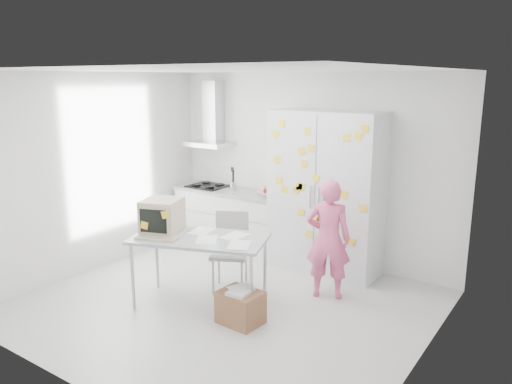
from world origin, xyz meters
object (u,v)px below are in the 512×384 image
Objects in this scene: person at (328,239)px; chair at (231,246)px; cardboard_box at (241,307)px; desk at (175,226)px.

chair is (-1.13, -0.44, -0.18)m from person.
cardboard_box is (0.66, -0.70, -0.37)m from chair.
person is at bearing -5.75° from chair.
person is 3.08× the size of cardboard_box.
person is 1.23m from chair.
person reaches higher than chair.
person is 1.82m from desk.
desk is at bearing 177.47° from cardboard_box.
desk is 1.75× the size of chair.
chair is at bearing 44.76° from desk.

